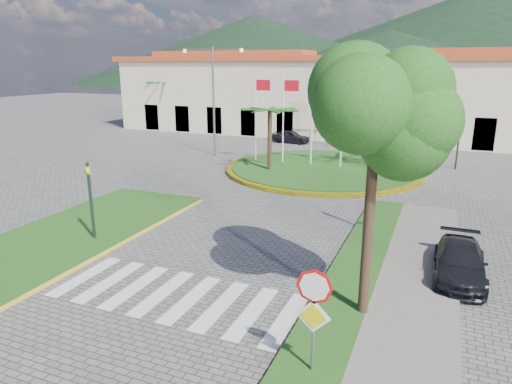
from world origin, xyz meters
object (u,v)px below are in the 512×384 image
at_px(roundabout_island, 323,169).
at_px(car_side_right, 460,262).
at_px(stop_sign, 314,306).
at_px(white_van, 303,130).
at_px(car_dark_a, 291,136).
at_px(car_dark_b, 448,137).
at_px(deciduous_tree, 375,131).

distance_m(roundabout_island, car_side_right, 15.59).
distance_m(stop_sign, white_van, 35.96).
xyz_separation_m(roundabout_island, car_side_right, (7.99, -13.39, 0.39)).
relative_size(car_dark_a, car_side_right, 0.87).
bearing_deg(white_van, car_side_right, -137.58).
bearing_deg(car_dark_b, car_dark_a, 96.32).
relative_size(roundabout_island, car_dark_b, 3.30).
height_order(stop_sign, car_side_right, stop_sign).
bearing_deg(car_side_right, white_van, 115.67).
relative_size(stop_sign, deciduous_tree, 0.39).
bearing_deg(car_dark_a, roundabout_island, -144.98).
xyz_separation_m(stop_sign, car_dark_a, (-10.36, 29.78, -1.22)).
xyz_separation_m(white_van, car_dark_b, (13.08, 0.17, 0.08)).
height_order(roundabout_island, car_dark_a, roundabout_island).
bearing_deg(roundabout_island, car_dark_b, 62.91).
xyz_separation_m(deciduous_tree, car_dark_b, (1.91, 31.47, -4.54)).
xyz_separation_m(white_van, car_dark_a, (0.21, -4.56, 0.02)).
bearing_deg(car_dark_b, deciduous_tree, 162.69).
distance_m(roundabout_island, white_van, 15.40).
distance_m(car_dark_a, car_dark_b, 13.71).
relative_size(car_dark_a, car_dark_b, 0.87).
bearing_deg(car_side_right, deciduous_tree, -125.19).
relative_size(white_van, car_side_right, 1.04).
distance_m(stop_sign, car_dark_a, 31.56).
xyz_separation_m(car_dark_a, car_side_right, (13.46, -23.13, -0.01)).
distance_m(white_van, car_side_right, 30.88).
xyz_separation_m(deciduous_tree, car_dark_a, (-10.96, 26.75, -4.60)).
height_order(car_dark_b, car_side_right, car_dark_b).
height_order(roundabout_island, deciduous_tree, deciduous_tree).
bearing_deg(car_side_right, car_dark_b, 90.60).
height_order(white_van, car_side_right, car_side_right).
relative_size(roundabout_island, car_side_right, 3.30).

